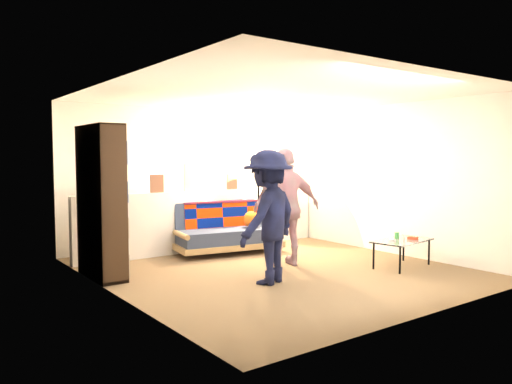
# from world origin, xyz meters

# --- Properties ---
(ground) EXTENTS (5.00, 5.00, 0.00)m
(ground) POSITION_xyz_m (0.00, 0.00, 0.00)
(ground) COLOR brown
(ground) RESTS_ON ground
(room_shell) EXTENTS (4.60, 5.05, 2.45)m
(room_shell) POSITION_xyz_m (0.00, 0.47, 1.67)
(room_shell) COLOR silver
(room_shell) RESTS_ON ground
(half_wall_ledge) EXTENTS (4.45, 0.15, 1.00)m
(half_wall_ledge) POSITION_xyz_m (0.00, 1.80, 0.50)
(half_wall_ledge) COLOR silver
(half_wall_ledge) RESTS_ON ground
(ledge_decor) EXTENTS (2.97, 0.02, 0.45)m
(ledge_decor) POSITION_xyz_m (-0.23, 1.78, 1.18)
(ledge_decor) COLOR brown
(ledge_decor) RESTS_ON half_wall_ledge
(futon_sofa) EXTENTS (1.82, 1.08, 0.73)m
(futon_sofa) POSITION_xyz_m (0.15, 1.39, 0.34)
(futon_sofa) COLOR #A98752
(futon_sofa) RESTS_ON ground
(bookshelf) EXTENTS (0.33, 0.98, 1.96)m
(bookshelf) POSITION_xyz_m (-2.08, 0.93, 0.91)
(bookshelf) COLOR black
(bookshelf) RESTS_ON ground
(coffee_table) EXTENTS (0.98, 0.63, 0.48)m
(coffee_table) POSITION_xyz_m (1.55, -0.98, 0.36)
(coffee_table) COLOR black
(coffee_table) RESTS_ON ground
(floor_lamp) EXTENTS (0.37, 0.29, 1.63)m
(floor_lamp) POSITION_xyz_m (0.86, 1.52, 1.15)
(floor_lamp) COLOR black
(floor_lamp) RESTS_ON ground
(person_left) EXTENTS (1.21, 0.95, 1.64)m
(person_left) POSITION_xyz_m (-0.53, -0.57, 0.82)
(person_left) COLOR black
(person_left) RESTS_ON ground
(person_right) EXTENTS (1.06, 0.69, 1.68)m
(person_right) POSITION_xyz_m (0.30, 0.07, 0.84)
(person_right) COLOR pink
(person_right) RESTS_ON ground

